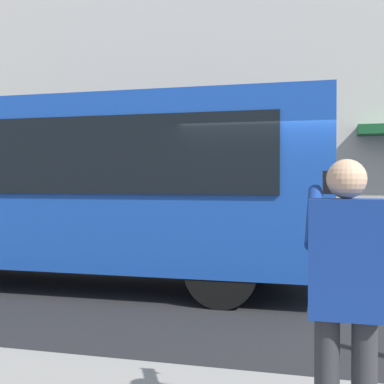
% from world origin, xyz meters
% --- Properties ---
extents(ground_plane, '(60.00, 60.00, 0.00)m').
position_xyz_m(ground_plane, '(0.00, 0.00, 0.00)').
color(ground_plane, '#232326').
extents(building_facade_far, '(28.00, 1.55, 12.00)m').
position_xyz_m(building_facade_far, '(-0.02, -6.80, 5.99)').
color(building_facade_far, beige).
rests_on(building_facade_far, ground_plane).
extents(red_bus, '(9.05, 2.54, 3.08)m').
position_xyz_m(red_bus, '(3.72, -0.28, 1.68)').
color(red_bus, '#1947AD').
rests_on(red_bus, ground_plane).
extents(pedestrian_photographer, '(0.53, 0.52, 1.70)m').
position_xyz_m(pedestrian_photographer, '(-0.86, 4.79, 1.14)').
color(pedestrian_photographer, '#2D2D33').
rests_on(pedestrian_photographer, sidewalk_curb).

